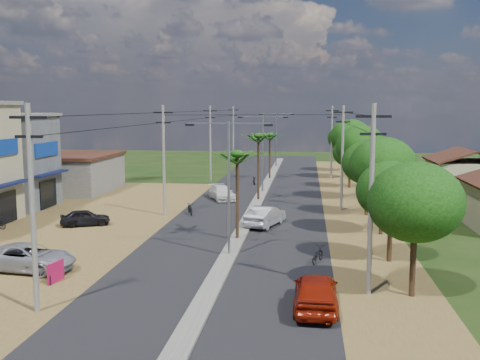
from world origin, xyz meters
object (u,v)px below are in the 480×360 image
Objects in this scene: car_parked_dark at (85,218)px; car_parked_silver at (28,258)px; moto_rider_east at (317,255)px; car_silver_mid at (265,216)px; car_white_far at (222,193)px; roadside_sign at (56,272)px; car_red_near at (316,292)px.

car_parked_silver is at bearing 163.30° from car_parked_dark.
car_parked_silver is 15.98m from moto_rider_east.
moto_rider_east is (15.59, 3.46, -0.26)m from car_parked_silver.
car_silver_mid is 12.51m from car_white_far.
car_silver_mid reaches higher than roadside_sign.
car_parked_dark is 2.06× the size of moto_rider_east.
car_white_far is at bearing -48.62° from moto_rider_east.
car_parked_dark is at bearing -146.50° from car_white_far.
car_red_near reaches higher than roadside_sign.
car_silver_mid is 3.54× the size of roadside_sign.
car_silver_mid reaches higher than moto_rider_east.
car_parked_dark is at bearing 116.87° from roadside_sign.
car_white_far is at bearing 90.91° from roadside_sign.
car_red_near reaches higher than car_silver_mid.
car_parked_silver reaches higher than car_white_far.
car_silver_mid is at bearing -90.10° from car_white_far.
car_white_far is at bearing -56.77° from car_parked_dark.
car_red_near is 7.53m from moto_rider_east.
car_silver_mid is 17.55m from roadside_sign.
car_parked_silver is at bearing 31.38° from moto_rider_east.
roadside_sign is (-9.50, -14.75, -0.22)m from car_silver_mid.
roadside_sign is at bearing -9.36° from car_red_near.
car_silver_mid is at bearing 67.85° from roadside_sign.
car_white_far is at bearing -72.68° from car_red_near.
roadside_sign is at bearing 40.40° from moto_rider_east.
car_parked_silver is 1.44× the size of car_parked_dark.
car_white_far is 0.87× the size of car_parked_silver.
car_parked_dark is at bearing 13.63° from car_parked_silver.
car_red_near reaches higher than car_white_far.
roadside_sign is (3.86, -13.26, -0.08)m from car_parked_dark.
car_parked_dark is at bearing -6.39° from moto_rider_east.
car_parked_silver is at bearing 65.53° from car_silver_mid.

